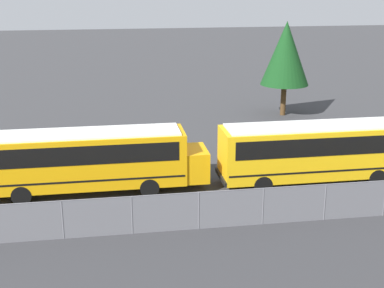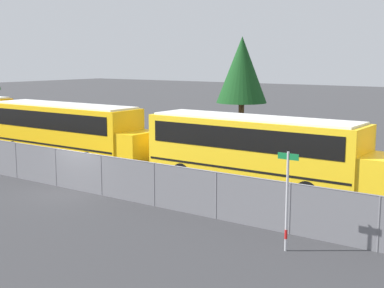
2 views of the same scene
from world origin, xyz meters
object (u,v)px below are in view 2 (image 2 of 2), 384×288
(school_bus_4, at_px, (258,147))
(street_sign, at_px, (287,199))
(tree_2, at_px, (242,70))
(school_bus_3, at_px, (67,127))

(school_bus_4, relative_size, street_sign, 3.71)
(school_bus_4, bearing_deg, tree_2, 122.86)
(school_bus_3, distance_m, tree_2, 15.75)
(school_bus_4, height_order, street_sign, school_bus_4)
(school_bus_3, height_order, school_bus_4, same)
(school_bus_3, bearing_deg, tree_2, 78.72)
(school_bus_4, relative_size, tree_2, 1.53)
(school_bus_3, relative_size, street_sign, 3.71)
(school_bus_3, height_order, street_sign, school_bus_3)
(street_sign, bearing_deg, school_bus_3, 160.05)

